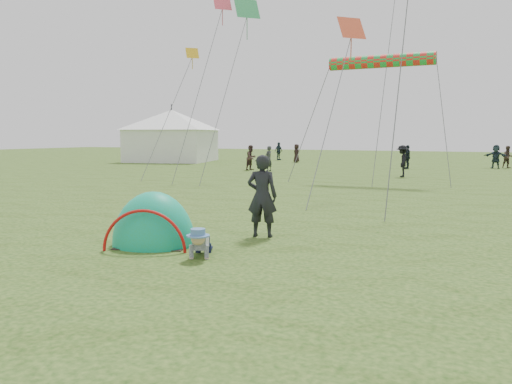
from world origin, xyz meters
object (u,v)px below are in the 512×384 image
at_px(popup_tent, 154,245).
at_px(crawling_toddler, 200,241).
at_px(event_marquee, 172,134).
at_px(standing_adult, 262,196).

bearing_deg(popup_tent, crawling_toddler, -38.30).
bearing_deg(crawling_toddler, event_marquee, 103.47).
xyz_separation_m(crawling_toddler, standing_adult, (0.26, 2.27, 0.64)).
bearing_deg(crawling_toddler, popup_tent, 138.99).
bearing_deg(crawling_toddler, standing_adult, 61.24).
height_order(crawling_toddler, popup_tent, popup_tent).
xyz_separation_m(standing_adult, event_marquee, (-21.36, 27.16, 1.52)).
distance_m(standing_adult, event_marquee, 34.59).
bearing_deg(event_marquee, crawling_toddler, -68.72).
xyz_separation_m(popup_tent, event_marquee, (-19.64, 28.93, 2.47)).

